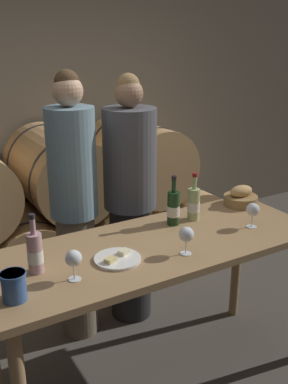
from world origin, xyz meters
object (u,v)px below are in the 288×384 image
(person_right, at_px, (130,202))
(blue_crock, at_px, (14,285))
(person_left, at_px, (74,208))
(bread_basket, at_px, (241,198))
(wine_bottle_red, at_px, (173,208))
(cheese_plate, at_px, (117,259))
(wine_glass_left, at_px, (186,235))
(wine_glass_far_left, at_px, (73,259))
(wine_glass_center, at_px, (253,210))
(wine_bottle_rose, at_px, (35,253))
(tasting_table, at_px, (157,262))
(wine_bottle_white, at_px, (194,204))

(person_right, height_order, blue_crock, person_right)
(person_left, distance_m, bread_basket, 1.10)
(wine_bottle_red, relative_size, cheese_plate, 1.27)
(wine_glass_left, bearing_deg, wine_glass_far_left, 175.28)
(person_left, distance_m, wine_glass_center, 1.13)
(cheese_plate, bearing_deg, person_right, 57.27)
(wine_glass_center, bearing_deg, blue_crock, -177.47)
(wine_bottle_rose, xyz_separation_m, cheese_plate, (0.39, -0.09, -0.09))
(wine_glass_far_left, bearing_deg, wine_glass_center, 1.74)
(tasting_table, bearing_deg, person_right, 72.85)
(wine_glass_center, bearing_deg, bread_basket, 58.38)
(person_left, relative_size, wine_bottle_rose, 6.09)
(blue_crock, bearing_deg, wine_glass_left, -1.38)
(person_left, xyz_separation_m, wine_bottle_red, (0.42, -0.53, 0.10))
(person_right, bearing_deg, wine_bottle_white, -74.37)
(wine_bottle_red, relative_size, blue_crock, 2.34)
(tasting_table, bearing_deg, wine_glass_far_left, -165.82)
(wine_bottle_white, xyz_separation_m, bread_basket, (0.42, 0.04, -0.05))
(bread_basket, distance_m, wine_glass_left, 0.83)
(person_right, relative_size, wine_bottle_red, 5.87)
(person_left, bearing_deg, wine_glass_far_left, -112.01)
(wine_glass_left, bearing_deg, bread_basket, 28.57)
(person_left, height_order, wine_bottle_rose, person_left)
(tasting_table, height_order, wine_glass_center, wine_glass_center)
(tasting_table, xyz_separation_m, wine_glass_far_left, (-0.54, -0.14, 0.23))
(wine_bottle_white, height_order, blue_crock, wine_bottle_white)
(wine_glass_far_left, height_order, wine_glass_center, same)
(wine_glass_far_left, xyz_separation_m, wine_glass_center, (1.13, 0.03, 0.00))
(wine_bottle_white, relative_size, bread_basket, 1.32)
(wine_bottle_red, distance_m, wine_bottle_white, 0.15)
(wine_bottle_white, bearing_deg, wine_bottle_rose, -171.91)
(tasting_table, bearing_deg, wine_bottle_white, 24.91)
(tasting_table, relative_size, wine_glass_far_left, 12.48)
(wine_bottle_white, height_order, wine_glass_left, wine_bottle_white)
(bread_basket, relative_size, wine_glass_left, 1.50)
(wine_bottle_red, height_order, wine_bottle_rose, wine_bottle_red)
(tasting_table, distance_m, bread_basket, 0.83)
(wine_bottle_rose, xyz_separation_m, wine_glass_center, (1.26, -0.12, 0.00))
(person_right, xyz_separation_m, wine_glass_left, (-0.16, -0.89, 0.14))
(cheese_plate, relative_size, wine_glass_left, 1.59)
(wine_glass_left, bearing_deg, wine_bottle_white, 49.00)
(wine_bottle_rose, height_order, wine_glass_center, wine_bottle_rose)
(person_right, distance_m, wine_glass_far_left, 1.14)
(person_right, height_order, cheese_plate, person_right)
(wine_glass_far_left, bearing_deg, wine_bottle_white, 18.70)
(person_left, relative_size, wine_glass_center, 12.10)
(blue_crock, bearing_deg, wine_bottle_red, 17.84)
(tasting_table, distance_m, wine_bottle_white, 0.46)
(tasting_table, height_order, person_left, person_left)
(blue_crock, relative_size, wine_glass_left, 0.86)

